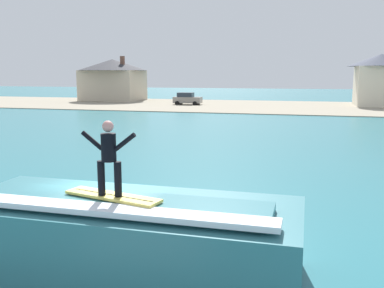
# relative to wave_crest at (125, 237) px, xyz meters

# --- Properties ---
(ground_plane) EXTENTS (260.00, 260.00, 0.00)m
(ground_plane) POSITION_rel_wave_crest_xyz_m (-1.11, 1.21, -0.90)
(ground_plane) COLOR #2A6E78
(wave_crest) EXTENTS (7.86, 3.12, 1.90)m
(wave_crest) POSITION_rel_wave_crest_xyz_m (0.00, 0.00, 0.00)
(wave_crest) COLOR #33717A
(wave_crest) RESTS_ON ground_plane
(surfboard) EXTENTS (2.34, 1.02, 0.06)m
(surfboard) POSITION_rel_wave_crest_xyz_m (-0.11, -0.34, 1.04)
(surfboard) COLOR #EAD159
(surfboard) RESTS_ON wave_crest
(surfer) EXTENTS (1.26, 0.32, 1.63)m
(surfer) POSITION_rel_wave_crest_xyz_m (-0.13, -0.41, 1.98)
(surfer) COLOR black
(surfer) RESTS_ON surfboard
(shoreline_bank) EXTENTS (120.00, 24.89, 0.09)m
(shoreline_bank) POSITION_rel_wave_crest_xyz_m (-1.11, 52.72, -0.85)
(shoreline_bank) COLOR gray
(shoreline_bank) RESTS_ON ground_plane
(car_near_shore) EXTENTS (4.15, 2.08, 1.86)m
(car_near_shore) POSITION_rel_wave_crest_xyz_m (-13.43, 52.51, 0.05)
(car_near_shore) COLOR gray
(car_near_shore) RESTS_ON ground_plane
(car_far_shore) EXTENTS (4.34, 2.26, 1.86)m
(car_far_shore) POSITION_rel_wave_crest_xyz_m (14.00, 55.09, 0.05)
(car_far_shore) COLOR red
(car_far_shore) RESTS_ON ground_plane
(house_with_chimney) EXTENTS (11.88, 11.88, 7.56)m
(house_with_chimney) POSITION_rel_wave_crest_xyz_m (-28.75, 59.48, 3.16)
(house_with_chimney) COLOR beige
(house_with_chimney) RESTS_ON ground_plane
(house_gabled_white) EXTENTS (9.22, 9.22, 7.40)m
(house_gabled_white) POSITION_rel_wave_crest_xyz_m (13.71, 57.23, 3.24)
(house_gabled_white) COLOR beige
(house_gabled_white) RESTS_ON ground_plane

